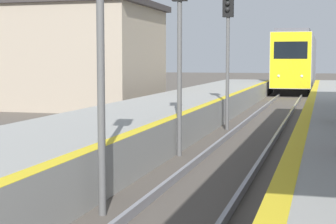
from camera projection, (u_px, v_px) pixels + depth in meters
The scene contains 5 objects.
train at pixel (297, 62), 44.36m from camera, with size 2.63×18.28×4.45m.
signal_near at pixel (100, 1), 8.48m from camera, with size 0.36×0.31×4.77m.
signal_mid at pixel (179, 24), 13.86m from camera, with size 0.36×0.31×4.77m.
signal_far at pixel (228, 33), 19.12m from camera, with size 0.36×0.31×4.77m.
station_building at pixel (52, 55), 29.04m from camera, with size 10.84×7.36×5.30m.
Camera 1 is at (2.09, -1.87, 2.44)m, focal length 60.00 mm.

